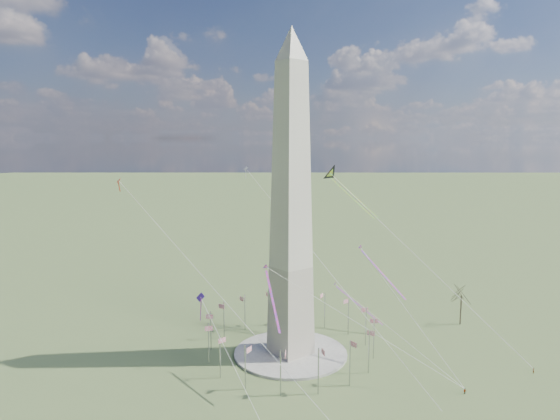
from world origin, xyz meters
TOP-DOWN VIEW (x-y plane):
  - ground at (0.00, 0.00)m, footprint 2000.00×2000.00m
  - plaza at (0.00, 0.00)m, footprint 36.00×36.00m
  - washington_monument at (0.00, 0.00)m, footprint 15.56×15.56m
  - flagpole_ring at (-0.00, -0.00)m, footprint 54.40×54.40m
  - tree_near at (65.86, -18.54)m, footprint 9.45×9.45m
  - person_east at (47.79, -53.97)m, footprint 0.75×0.59m
  - person_centre at (21.17, -48.33)m, footprint 1.07×0.78m
  - kite_delta_black at (30.81, 13.69)m, footprint 9.18×22.01m
  - kite_diamond_purple at (-26.29, 10.22)m, footprint 1.61×2.85m
  - kite_streamer_left at (22.61, -14.66)m, footprint 1.87×19.86m
  - kite_streamer_mid at (-15.66, -10.34)m, footprint 9.52×18.12m
  - kite_streamer_right at (31.26, 3.47)m, footprint 8.14×18.15m
  - kite_small_red at (-42.04, 30.10)m, footprint 1.38×1.96m
  - kite_small_white at (16.69, 49.33)m, footprint 1.41×2.20m

SIDE VIEW (x-z plane):
  - ground at x=0.00m, z-range 0.00..0.00m
  - plaza at x=0.00m, z-range 0.00..0.80m
  - person_centre at x=21.17m, z-range 0.00..1.68m
  - person_east at x=47.79m, z-range 0.00..1.80m
  - flagpole_ring at x=0.00m, z-range 0.77..13.77m
  - kite_streamer_right at x=31.26m, z-range 4.51..17.61m
  - tree_near at x=65.86m, z-range 3.53..20.07m
  - kite_diamond_purple at x=-26.29m, z-range 16.08..25.03m
  - kite_streamer_mid at x=-15.66m, z-range 20.16..33.57m
  - kite_streamer_left at x=22.61m, z-range 21.67..35.31m
  - washington_monument at x=0.00m, z-range -2.05..97.95m
  - kite_delta_black at x=30.81m, z-range 45.69..63.65m
  - kite_small_red at x=-42.04m, z-range 53.25..57.33m
  - kite_small_white at x=16.69m, z-range 53.47..58.30m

